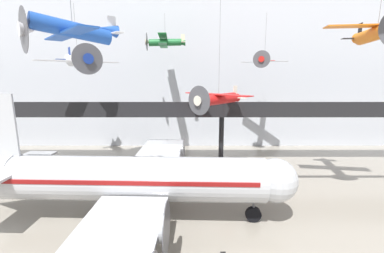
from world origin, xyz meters
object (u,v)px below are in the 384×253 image
at_px(suspended_plane_red_highwing, 218,99).
at_px(suspended_plane_white_twin, 77,58).
at_px(suspended_plane_blue_trainer, 72,30).
at_px(airliner_silver_main, 129,179).
at_px(suspended_plane_silver_racer, 264,60).
at_px(suspended_plane_orange_highwing, 376,33).
at_px(suspended_plane_green_biplane, 164,42).

height_order(suspended_plane_red_highwing, suspended_plane_white_twin, suspended_plane_white_twin).
bearing_deg(suspended_plane_red_highwing, suspended_plane_blue_trainer, 1.48).
bearing_deg(airliner_silver_main, suspended_plane_silver_racer, 50.12).
relative_size(suspended_plane_blue_trainer, suspended_plane_white_twin, 0.84).
height_order(suspended_plane_orange_highwing, suspended_plane_silver_racer, suspended_plane_orange_highwing).
bearing_deg(suspended_plane_orange_highwing, suspended_plane_red_highwing, -108.32).
bearing_deg(suspended_plane_blue_trainer, suspended_plane_white_twin, -108.55).
relative_size(suspended_plane_red_highwing, suspended_plane_white_twin, 1.47).
relative_size(suspended_plane_blue_trainer, suspended_plane_silver_racer, 0.96).
relative_size(airliner_silver_main, suspended_plane_red_highwing, 2.57).
height_order(suspended_plane_blue_trainer, suspended_plane_green_biplane, same).
height_order(suspended_plane_blue_trainer, suspended_plane_silver_racer, suspended_plane_blue_trainer).
relative_size(airliner_silver_main, suspended_plane_orange_highwing, 3.57).
bearing_deg(suspended_plane_white_twin, suspended_plane_silver_racer, 61.73).
height_order(airliner_silver_main, suspended_plane_orange_highwing, suspended_plane_orange_highwing).
height_order(suspended_plane_orange_highwing, suspended_plane_red_highwing, suspended_plane_orange_highwing).
bearing_deg(suspended_plane_silver_racer, airliner_silver_main, -17.53).
height_order(suspended_plane_orange_highwing, suspended_plane_green_biplane, same).
distance_m(suspended_plane_blue_trainer, suspended_plane_red_highwing, 16.92).
relative_size(airliner_silver_main, suspended_plane_green_biplane, 4.59).
bearing_deg(suspended_plane_silver_racer, suspended_plane_red_highwing, -20.58).
distance_m(suspended_plane_orange_highwing, suspended_plane_white_twin, 30.95).
relative_size(suspended_plane_blue_trainer, suspended_plane_orange_highwing, 0.80).
bearing_deg(suspended_plane_blue_trainer, airliner_silver_main, 168.60).
bearing_deg(airliner_silver_main, suspended_plane_white_twin, 127.24).
bearing_deg(suspended_plane_blue_trainer, suspended_plane_orange_highwing, 150.97).
bearing_deg(suspended_plane_red_highwing, suspended_plane_silver_racer, -179.72).
relative_size(suspended_plane_orange_highwing, suspended_plane_red_highwing, 0.72).
relative_size(suspended_plane_blue_trainer, suspended_plane_red_highwing, 0.57).
height_order(airliner_silver_main, suspended_plane_red_highwing, suspended_plane_red_highwing).
bearing_deg(suspended_plane_green_biplane, airliner_silver_main, 81.68).
distance_m(airliner_silver_main, suspended_plane_orange_highwing, 24.40).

